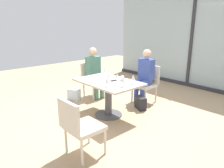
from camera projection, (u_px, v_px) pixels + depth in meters
ground_plane at (108, 115)px, 4.40m from camera, size 12.00×12.00×0.00m
window_wall_backdrop at (191, 45)px, 6.13m from camera, size 5.49×0.10×2.70m
dining_table_main at (108, 90)px, 4.24m from camera, size 1.29×0.85×0.73m
chair_near_window at (147, 81)px, 5.05m from camera, size 0.46×0.51×0.87m
chair_far_left at (92, 78)px, 5.40m from camera, size 0.50×0.46×0.87m
chair_front_right at (79, 125)px, 2.90m from camera, size 0.46×0.50×0.87m
person_near_window at (144, 74)px, 4.93m from camera, size 0.34×0.39×1.26m
person_far_left at (95, 70)px, 5.27m from camera, size 0.39×0.34×1.26m
wine_glass_0 at (104, 70)px, 4.56m from camera, size 0.07×0.07×0.18m
wine_glass_1 at (117, 76)px, 4.07m from camera, size 0.07×0.07×0.18m
wine_glass_2 at (109, 76)px, 4.05m from camera, size 0.07×0.07×0.18m
wine_glass_3 at (123, 80)px, 3.76m from camera, size 0.07×0.07×0.18m
wine_glass_4 at (107, 80)px, 3.76m from camera, size 0.07×0.07×0.18m
wine_glass_5 at (133, 77)px, 3.94m from camera, size 0.07×0.07×0.18m
coffee_cup at (122, 78)px, 4.22m from camera, size 0.08×0.08×0.09m
cell_phone_on_table at (114, 81)px, 4.21m from camera, size 0.09×0.15×0.01m
handbag_0 at (140, 103)px, 4.68m from camera, size 0.34×0.27×0.28m
handbag_1 at (74, 94)px, 5.23m from camera, size 0.34×0.27×0.28m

